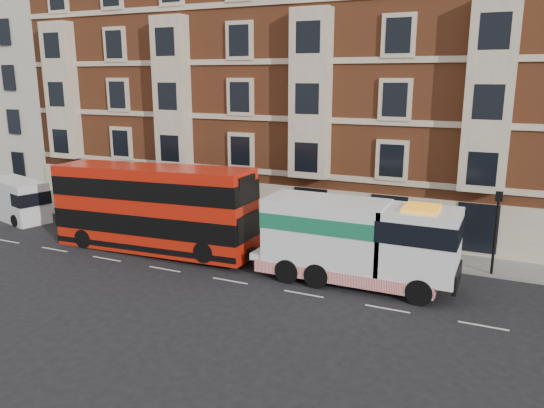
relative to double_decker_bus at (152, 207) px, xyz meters
The scene contains 10 objects.
ground 7.30m from the double_decker_bus, 19.88° to the right, with size 120.00×120.00×0.00m, color black.
sidewalk 8.63m from the double_decker_bus, 39.11° to the left, with size 90.00×3.00×0.15m, color slate.
victorian_terrace 16.22m from the double_decker_bus, 61.52° to the left, with size 45.00×12.00×20.40m.
cream_block 26.95m from the double_decker_bus, 153.66° to the left, with size 16.00×10.00×16.80m.
lamp_post_west 3.91m from the double_decker_bus, 84.34° to the left, with size 0.35×0.15×4.35m.
lamp_post_east 18.79m from the double_decker_bus, 11.95° to the left, with size 0.35×0.15×4.35m.
double_decker_bus is the anchor object (origin of this frame).
tow_truck 12.08m from the double_decker_bus, ahead, with size 10.03×2.96×4.18m.
box_van 13.53m from the double_decker_bus, behind, with size 5.95×3.68×2.89m.
pedestrian 9.68m from the double_decker_bus, 144.59° to the left, with size 0.63×0.41×1.72m, color #191A33.
Camera 1 is at (12.43, -22.01, 10.07)m, focal length 35.00 mm.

